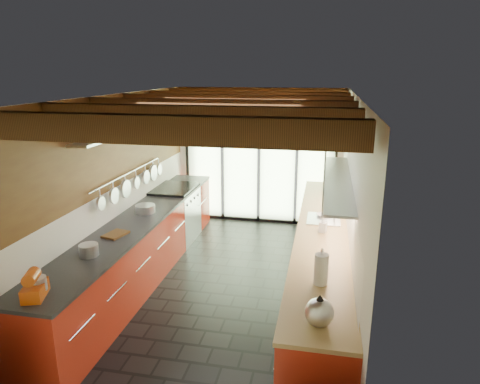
{
  "coord_description": "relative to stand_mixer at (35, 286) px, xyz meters",
  "views": [
    {
      "loc": [
        1.25,
        -5.29,
        2.92
      ],
      "look_at": [
        0.09,
        0.4,
        1.25
      ],
      "focal_mm": 32.0,
      "sensor_mm": 36.0,
      "label": 1
    }
  ],
  "objects": [
    {
      "name": "pot_large",
      "position": [
        0.0,
        0.91,
        -0.04
      ],
      "size": [
        0.26,
        0.26,
        0.13
      ],
      "primitive_type": "cylinder",
      "rotation": [
        0.0,
        0.0,
        0.27
      ],
      "color": "silver",
      "rests_on": "left_counter"
    },
    {
      "name": "left_counter",
      "position": [
        -0.01,
        2.24,
        -0.57
      ],
      "size": [
        0.68,
        5.0,
        0.92
      ],
      "color": "#A72514",
      "rests_on": "ground"
    },
    {
      "name": "kettle",
      "position": [
        2.54,
        0.07,
        0.02
      ],
      "size": [
        0.31,
        0.33,
        0.28
      ],
      "color": "silver",
      "rests_on": "right_counter"
    },
    {
      "name": "bowl",
      "position": [
        2.54,
        2.75,
        -0.08
      ],
      "size": [
        0.24,
        0.24,
        0.05
      ],
      "primitive_type": "imported",
      "rotation": [
        0.0,
        0.0,
        0.35
      ],
      "color": "silver",
      "rests_on": "right_counter"
    },
    {
      "name": "glass_door",
      "position": [
        1.27,
        4.94,
        0.63
      ],
      "size": [
        2.95,
        0.1,
        2.9
      ],
      "color": "#C6EAAD",
      "rests_on": "ground"
    },
    {
      "name": "paper_towel",
      "position": [
        2.54,
        0.75,
        0.05
      ],
      "size": [
        0.18,
        0.18,
        0.37
      ],
      "color": "white",
      "rests_on": "right_counter"
    },
    {
      "name": "sink_assembly",
      "position": [
        2.56,
        2.64,
        -0.07
      ],
      "size": [
        0.45,
        0.52,
        0.43
      ],
      "color": "silver",
      "rests_on": "right_counter"
    },
    {
      "name": "ceiling_beams",
      "position": [
        1.27,
        2.62,
        1.43
      ],
      "size": [
        3.14,
        5.06,
        4.9
      ],
      "color": "#593316",
      "rests_on": "ground"
    },
    {
      "name": "soap_bottle",
      "position": [
        2.54,
        2.16,
        -0.01
      ],
      "size": [
        0.11,
        0.11,
        0.2
      ],
      "primitive_type": "imported",
      "rotation": [
        0.0,
        0.0,
        -0.24
      ],
      "color": "silver",
      "rests_on": "right_counter"
    },
    {
      "name": "ground",
      "position": [
        1.27,
        2.24,
        -1.03
      ],
      "size": [
        5.5,
        5.5,
        0.0
      ],
      "primitive_type": "plane",
      "color": "black",
      "rests_on": "ground"
    },
    {
      "name": "left_wall_fixtures",
      "position": [
        -0.2,
        2.53,
        0.76
      ],
      "size": [
        0.28,
        2.6,
        0.96
      ],
      "color": "silver",
      "rests_on": "ground"
    },
    {
      "name": "range_stove",
      "position": [
        -0.01,
        3.69,
        -0.56
      ],
      "size": [
        0.66,
        0.9,
        0.97
      ],
      "color": "silver",
      "rests_on": "ground"
    },
    {
      "name": "room_shell",
      "position": [
        1.27,
        2.24,
        0.63
      ],
      "size": [
        5.5,
        5.5,
        5.5
      ],
      "color": "silver",
      "rests_on": "ground"
    },
    {
      "name": "stand_mixer",
      "position": [
        0.0,
        0.0,
        0.0
      ],
      "size": [
        0.26,
        0.34,
        0.27
      ],
      "color": "#C1470F",
      "rests_on": "left_counter"
    },
    {
      "name": "cutting_board",
      "position": [
        0.0,
        1.53,
        -0.09
      ],
      "size": [
        0.28,
        0.34,
        0.03
      ],
      "primitive_type": "cube",
      "rotation": [
        0.0,
        0.0,
        -0.23
      ],
      "color": "brown",
      "rests_on": "left_counter"
    },
    {
      "name": "pot_small",
      "position": [
        0.0,
        2.45,
        -0.05
      ],
      "size": [
        0.34,
        0.34,
        0.11
      ],
      "primitive_type": "cylinder",
      "rotation": [
        0.0,
        0.0,
        -0.22
      ],
      "color": "silver",
      "rests_on": "left_counter"
    },
    {
      "name": "upper_cabinets_right",
      "position": [
        2.7,
        2.54,
        0.82
      ],
      "size": [
        0.34,
        3.0,
        3.0
      ],
      "color": "silver",
      "rests_on": "ground"
    },
    {
      "name": "right_counter",
      "position": [
        2.54,
        2.24,
        -0.57
      ],
      "size": [
        0.68,
        5.0,
        0.92
      ],
      "color": "#A72514",
      "rests_on": "ground"
    }
  ]
}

